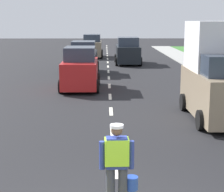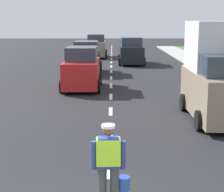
{
  "view_description": "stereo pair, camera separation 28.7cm",
  "coord_description": "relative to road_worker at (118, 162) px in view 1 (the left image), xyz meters",
  "views": [
    {
      "loc": [
        -0.23,
        -6.39,
        3.61
      ],
      "look_at": [
        -0.01,
        6.32,
        1.1
      ],
      "focal_mm": 62.43,
      "sensor_mm": 36.0,
      "label": 1
    },
    {
      "loc": [
        0.05,
        -6.39,
        3.61
      ],
      "look_at": [
        -0.01,
        6.32,
        1.1
      ],
      "focal_mm": 62.43,
      "sensor_mm": 36.0,
      "label": 2
    }
  ],
  "objects": [
    {
      "name": "ground_plane",
      "position": [
        -0.01,
        20.33,
        -0.93
      ],
      "size": [
        96.0,
        96.0,
        0.0
      ],
      "primitive_type": "plane",
      "color": "black"
    },
    {
      "name": "lane_center_line",
      "position": [
        -0.01,
        24.53,
        -0.93
      ],
      "size": [
        0.14,
        46.4,
        0.01
      ],
      "color": "silver",
      "rests_on": "ground"
    },
    {
      "name": "road_worker",
      "position": [
        0.0,
        0.0,
        0.0
      ],
      "size": [
        0.76,
        0.39,
        1.67
      ],
      "color": "#383D4C",
      "rests_on": "ground"
    },
    {
      "name": "delivery_truck",
      "position": [
        3.89,
        6.96,
        0.68
      ],
      "size": [
        2.16,
        4.6,
        3.54
      ],
      "color": "gray",
      "rests_on": "ground"
    },
    {
      "name": "car_oncoming_third",
      "position": [
        -1.47,
        30.52,
        0.09
      ],
      "size": [
        2.02,
        3.98,
        2.2
      ],
      "color": "gray",
      "rests_on": "ground"
    },
    {
      "name": "car_oncoming_lead",
      "position": [
        -1.54,
        13.17,
        0.09
      ],
      "size": [
        2.02,
        3.83,
        2.2
      ],
      "color": "red",
      "rests_on": "ground"
    },
    {
      "name": "car_oncoming_second",
      "position": [
        -1.68,
        19.28,
        0.07
      ],
      "size": [
        2.0,
        3.91,
        2.16
      ],
      "color": "black",
      "rests_on": "ground"
    },
    {
      "name": "car_outgoing_far",
      "position": [
        1.62,
        24.8,
        0.09
      ],
      "size": [
        2.1,
        4.32,
        2.19
      ],
      "color": "black",
      "rests_on": "ground"
    }
  ]
}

